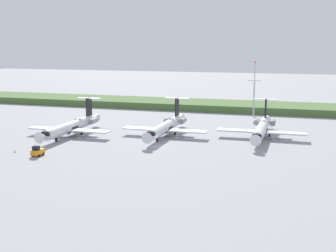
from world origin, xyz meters
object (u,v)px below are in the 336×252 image
regional_jet_third (262,128)px  safety_cone_mid_marker (32,152)px  safety_cone_rear_marker (42,153)px  regional_jet_nearest (72,126)px  baggage_tug (37,151)px  regional_jet_second (166,126)px  antenna_mast (254,94)px  safety_cone_front_marker (15,151)px

regional_jet_third → safety_cone_mid_marker: (-48.02, -32.07, -2.26)m
safety_cone_mid_marker → safety_cone_rear_marker: same height
regional_jet_nearest → safety_cone_mid_marker: 20.25m
regional_jet_third → safety_cone_mid_marker: size_ratio=56.36×
regional_jet_third → safety_cone_rear_marker: (-45.04, -32.96, -2.26)m
baggage_tug → safety_cone_mid_marker: baggage_tug is taller
regional_jet_nearest → safety_cone_mid_marker: regional_jet_nearest is taller
regional_jet_second → safety_cone_rear_marker: (-20.31, -28.30, -2.26)m
regional_jet_nearest → safety_cone_rear_marker: regional_jet_nearest is taller
regional_jet_second → safety_cone_rear_marker: size_ratio=56.36×
regional_jet_second → safety_cone_mid_marker: 36.05m
regional_jet_nearest → regional_jet_second: same height
baggage_tug → safety_cone_mid_marker: 3.41m
antenna_mast → regional_jet_second: bearing=-115.8°
regional_jet_third → safety_cone_front_marker: size_ratio=56.36×
regional_jet_second → safety_cone_mid_marker: (-23.30, -27.41, -2.26)m
regional_jet_nearest → safety_cone_front_marker: 21.25m
safety_cone_front_marker → safety_cone_mid_marker: same height
regional_jet_nearest → safety_cone_mid_marker: size_ratio=56.36×
baggage_tug → safety_cone_rear_marker: 1.35m
safety_cone_rear_marker → regional_jet_nearest: bearing=100.8°
regional_jet_nearest → regional_jet_third: bearing=13.7°
baggage_tug → safety_cone_rear_marker: size_ratio=5.82×
regional_jet_nearest → baggage_tug: bearing=-80.5°
regional_jet_nearest → baggage_tug: regional_jet_nearest is taller
safety_cone_rear_marker → regional_jet_third: bearing=36.2°
antenna_mast → regional_jet_nearest: bearing=-133.0°
antenna_mast → safety_cone_mid_marker: antenna_mast is taller
regional_jet_third → safety_cone_mid_marker: regional_jet_third is taller
safety_cone_rear_marker → antenna_mast: bearing=59.8°
regional_jet_third → safety_cone_front_marker: (-52.01, -32.89, -2.26)m
antenna_mast → baggage_tug: size_ratio=5.79×
regional_jet_nearest → regional_jet_second: bearing=16.7°
regional_jet_second → baggage_tug: 35.94m
regional_jet_third → regional_jet_nearest: bearing=-166.3°
regional_jet_nearest → safety_cone_rear_marker: 21.49m
regional_jet_third → baggage_tug: 56.73m
regional_jet_nearest → safety_cone_front_marker: size_ratio=56.36×
regional_jet_second → antenna_mast: bearing=64.2°
baggage_tug → safety_cone_mid_marker: bearing=143.5°
regional_jet_third → safety_cone_mid_marker: bearing=-146.3°
regional_jet_nearest → safety_cone_mid_marker: bearing=-87.1°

